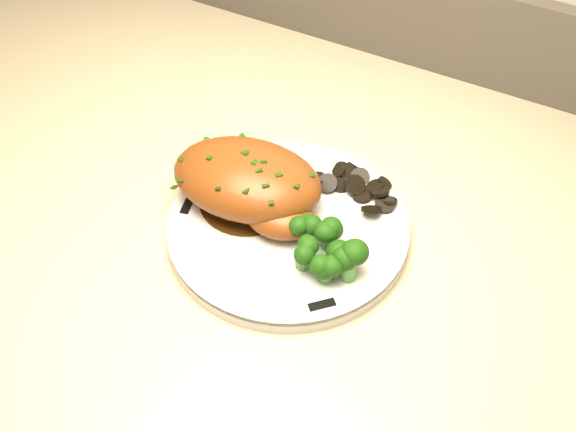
% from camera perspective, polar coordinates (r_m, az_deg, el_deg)
% --- Properties ---
extents(plate, '(0.24, 0.24, 0.02)m').
position_cam_1_polar(plate, '(0.70, 0.00, -0.99)').
color(plate, silver).
rests_on(plate, counter).
extents(rim_accent_0, '(0.03, 0.01, 0.00)m').
position_cam_1_polar(rim_accent_0, '(0.75, 5.33, 3.67)').
color(rim_accent_0, black).
rests_on(rim_accent_0, plate).
extents(rim_accent_1, '(0.01, 0.03, 0.00)m').
position_cam_1_polar(rim_accent_1, '(0.72, -7.94, 0.85)').
color(rim_accent_1, black).
rests_on(rim_accent_1, plate).
extents(rim_accent_2, '(0.02, 0.02, 0.00)m').
position_cam_1_polar(rim_accent_2, '(0.64, 2.69, -7.04)').
color(rim_accent_2, black).
rests_on(rim_accent_2, plate).
extents(gravy_pool, '(0.10, 0.10, 0.00)m').
position_cam_1_polar(gravy_pool, '(0.72, -3.16, 1.25)').
color(gravy_pool, '#39200A').
rests_on(gravy_pool, plate).
extents(chicken_breast, '(0.17, 0.12, 0.06)m').
position_cam_1_polar(chicken_breast, '(0.70, -2.96, 2.59)').
color(chicken_breast, brown).
rests_on(chicken_breast, plate).
extents(mushroom_pile, '(0.08, 0.06, 0.02)m').
position_cam_1_polar(mushroom_pile, '(0.72, 4.75, 1.71)').
color(mushroom_pile, black).
rests_on(mushroom_pile, plate).
extents(broccoli_florets, '(0.07, 0.06, 0.03)m').
position_cam_1_polar(broccoli_florets, '(0.65, 3.03, -2.66)').
color(broccoli_florets, '#57963F').
rests_on(broccoli_florets, plate).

